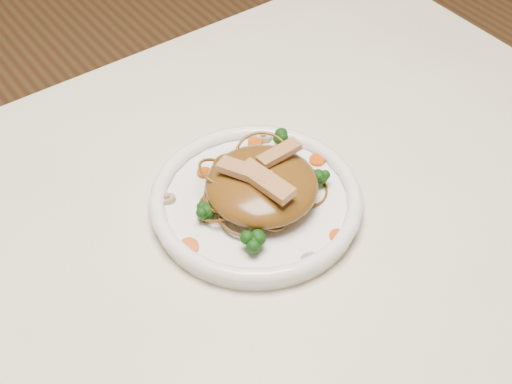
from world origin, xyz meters
TOP-DOWN VIEW (x-y plane):
  - table at (0.00, 0.00)m, footprint 1.20×0.80m
  - plate at (0.06, 0.02)m, footprint 0.28×0.28m
  - noodle_mound at (0.07, 0.02)m, footprint 0.17×0.17m
  - chicken_a at (0.10, 0.02)m, footprint 0.06×0.02m
  - chicken_b at (0.05, 0.02)m, footprint 0.05×0.07m
  - chicken_c at (0.06, -0.01)m, footprint 0.04×0.08m
  - broccoli_0 at (0.15, 0.08)m, footprint 0.04×0.04m
  - broccoli_1 at (-0.01, 0.03)m, footprint 0.02×0.02m
  - broccoli_2 at (0.02, -0.04)m, footprint 0.03×0.03m
  - broccoli_3 at (0.14, -0.01)m, footprint 0.03×0.03m
  - carrot_0 at (0.12, 0.10)m, footprint 0.02×0.02m
  - carrot_1 at (-0.05, 0.00)m, footprint 0.03×0.03m
  - carrot_2 at (0.17, 0.03)m, footprint 0.03×0.03m
  - carrot_3 at (0.04, 0.09)m, footprint 0.02×0.02m
  - carrot_4 at (0.10, -0.09)m, footprint 0.02×0.02m
  - mushroom_0 at (0.06, -0.09)m, footprint 0.02×0.02m
  - mushroom_1 at (0.15, 0.08)m, footprint 0.03×0.03m
  - mushroom_2 at (-0.03, 0.08)m, footprint 0.03×0.03m
  - mushroom_3 at (0.14, 0.10)m, footprint 0.03×0.03m

SIDE VIEW (x-z plane):
  - table at x=0.00m, z-range 0.28..1.03m
  - plate at x=0.06m, z-range 0.75..0.77m
  - carrot_0 at x=0.12m, z-range 0.77..0.77m
  - carrot_1 at x=-0.05m, z-range 0.77..0.77m
  - carrot_2 at x=0.17m, z-range 0.77..0.77m
  - carrot_3 at x=0.04m, z-range 0.77..0.77m
  - carrot_4 at x=0.10m, z-range 0.77..0.77m
  - mushroom_0 at x=0.06m, z-range 0.77..0.77m
  - mushroom_1 at x=0.15m, z-range 0.77..0.77m
  - mushroom_2 at x=-0.03m, z-range 0.77..0.77m
  - mushroom_3 at x=0.14m, z-range 0.77..0.77m
  - broccoli_1 at x=-0.01m, z-range 0.77..0.79m
  - broccoli_3 at x=0.14m, z-range 0.77..0.79m
  - broccoli_0 at x=0.15m, z-range 0.77..0.80m
  - broccoli_2 at x=0.02m, z-range 0.77..0.80m
  - noodle_mound at x=0.07m, z-range 0.77..0.81m
  - chicken_a at x=0.10m, z-range 0.81..0.82m
  - chicken_b at x=0.05m, z-range 0.81..0.82m
  - chicken_c at x=0.06m, z-range 0.81..0.83m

